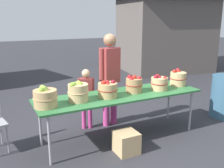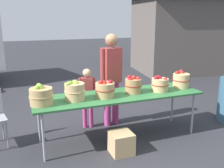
{
  "view_description": "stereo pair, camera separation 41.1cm",
  "coord_description": "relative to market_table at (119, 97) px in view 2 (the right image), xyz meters",
  "views": [
    {
      "loc": [
        -1.87,
        -3.44,
        1.93
      ],
      "look_at": [
        0.0,
        0.3,
        0.85
      ],
      "focal_mm": 41.08,
      "sensor_mm": 36.0,
      "label": 1
    },
    {
      "loc": [
        -1.5,
        -3.6,
        1.93
      ],
      "look_at": [
        0.0,
        0.3,
        0.85
      ],
      "focal_mm": 41.08,
      "sensor_mm": 36.0,
      "label": 2
    }
  ],
  "objects": [
    {
      "name": "vendor_adult",
      "position": [
        0.09,
        0.57,
        0.27
      ],
      "size": [
        0.44,
        0.27,
        1.67
      ],
      "rotation": [
        0.0,
        0.0,
        3.31
      ],
      "color": "#CC3F8C",
      "rests_on": "ground"
    },
    {
      "name": "apple_basket_red_0",
      "position": [
        -0.25,
        -0.05,
        0.16
      ],
      "size": [
        0.31,
        0.31,
        0.28
      ],
      "color": "tan",
      "rests_on": "market_table"
    },
    {
      "name": "child_customer",
      "position": [
        -0.35,
        0.6,
        -0.08
      ],
      "size": [
        0.28,
        0.19,
        1.08
      ],
      "rotation": [
        0.0,
        0.0,
        2.89
      ],
      "color": "#CC3F8C",
      "rests_on": "ground"
    },
    {
      "name": "apple_basket_green_1",
      "position": [
        -0.72,
        -0.03,
        0.18
      ],
      "size": [
        0.31,
        0.31,
        0.31
      ],
      "color": "tan",
      "rests_on": "market_table"
    },
    {
      "name": "produce_crate",
      "position": [
        -0.15,
        -0.47,
        -0.55
      ],
      "size": [
        0.32,
        0.32,
        0.32
      ],
      "primitive_type": "cube",
      "color": "tan",
      "rests_on": "ground"
    },
    {
      "name": "market_table",
      "position": [
        0.0,
        0.0,
        0.0
      ],
      "size": [
        2.7,
        0.76,
        0.75
      ],
      "color": "#2D6B38",
      "rests_on": "ground"
    },
    {
      "name": "apple_basket_green_0",
      "position": [
        -1.2,
        -0.06,
        0.17
      ],
      "size": [
        0.34,
        0.34,
        0.3
      ],
      "color": "tan",
      "rests_on": "market_table"
    },
    {
      "name": "apple_basket_red_3",
      "position": [
        1.19,
        0.03,
        0.17
      ],
      "size": [
        0.3,
        0.3,
        0.3
      ],
      "color": "tan",
      "rests_on": "market_table"
    },
    {
      "name": "food_kiosk",
      "position": [
        4.23,
        4.36,
        0.67
      ],
      "size": [
        3.84,
        3.33,
        2.74
      ],
      "rotation": [
        0.0,
        0.0,
        -0.13
      ],
      "color": "#59514C",
      "rests_on": "ground"
    },
    {
      "name": "ground_plane",
      "position": [
        0.0,
        0.0,
        -0.71
      ],
      "size": [
        40.0,
        40.0,
        0.0
      ],
      "primitive_type": "plane",
      "color": "#2D2D33"
    },
    {
      "name": "apple_basket_red_1",
      "position": [
        0.26,
        0.02,
        0.17
      ],
      "size": [
        0.29,
        0.29,
        0.29
      ],
      "color": "#A87F51",
      "rests_on": "market_table"
    },
    {
      "name": "apple_basket_red_2",
      "position": [
        0.71,
        -0.05,
        0.16
      ],
      "size": [
        0.3,
        0.3,
        0.27
      ],
      "color": "tan",
      "rests_on": "market_table"
    }
  ]
}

